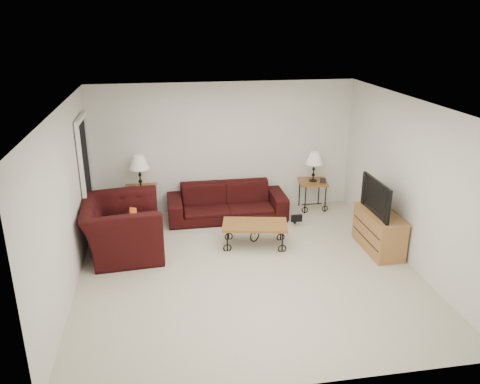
% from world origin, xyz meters
% --- Properties ---
extents(ground, '(5.00, 5.00, 0.00)m').
position_xyz_m(ground, '(0.00, 0.00, 0.00)').
color(ground, '#B8B39D').
rests_on(ground, ground).
extents(wall_back, '(5.00, 0.02, 2.50)m').
position_xyz_m(wall_back, '(0.00, 2.50, 1.25)').
color(wall_back, silver).
rests_on(wall_back, ground).
extents(wall_front, '(5.00, 0.02, 2.50)m').
position_xyz_m(wall_front, '(0.00, -2.50, 1.25)').
color(wall_front, silver).
rests_on(wall_front, ground).
extents(wall_left, '(0.02, 5.00, 2.50)m').
position_xyz_m(wall_left, '(-2.50, 0.00, 1.25)').
color(wall_left, silver).
rests_on(wall_left, ground).
extents(wall_right, '(0.02, 5.00, 2.50)m').
position_xyz_m(wall_right, '(2.50, 0.00, 1.25)').
color(wall_right, silver).
rests_on(wall_right, ground).
extents(ceiling, '(5.00, 5.00, 0.00)m').
position_xyz_m(ceiling, '(0.00, 0.00, 2.50)').
color(ceiling, white).
rests_on(ceiling, wall_back).
extents(doorway, '(0.08, 0.94, 2.04)m').
position_xyz_m(doorway, '(-2.47, 1.65, 1.02)').
color(doorway, black).
rests_on(doorway, ground).
extents(sofa, '(2.22, 0.87, 0.65)m').
position_xyz_m(sofa, '(-0.03, 2.02, 0.32)').
color(sofa, black).
rests_on(sofa, ground).
extents(side_table_left, '(0.59, 0.59, 0.63)m').
position_xyz_m(side_table_left, '(-1.61, 2.20, 0.31)').
color(side_table_left, brown).
rests_on(side_table_left, ground).
extents(side_table_right, '(0.62, 0.62, 0.59)m').
position_xyz_m(side_table_right, '(1.71, 2.20, 0.29)').
color(side_table_right, brown).
rests_on(side_table_right, ground).
extents(lamp_left, '(0.36, 0.36, 0.63)m').
position_xyz_m(lamp_left, '(-1.61, 2.20, 0.94)').
color(lamp_left, black).
rests_on(lamp_left, side_table_left).
extents(lamp_right, '(0.38, 0.38, 0.59)m').
position_xyz_m(lamp_right, '(1.71, 2.20, 0.88)').
color(lamp_right, black).
rests_on(lamp_right, side_table_right).
extents(photo_frame_left, '(0.13, 0.04, 0.10)m').
position_xyz_m(photo_frame_left, '(-1.76, 2.05, 0.68)').
color(photo_frame_left, black).
rests_on(photo_frame_left, side_table_left).
extents(photo_frame_right, '(0.11, 0.06, 0.10)m').
position_xyz_m(photo_frame_right, '(1.86, 2.05, 0.63)').
color(photo_frame_right, black).
rests_on(photo_frame_right, side_table_right).
extents(coffee_table, '(1.15, 0.77, 0.40)m').
position_xyz_m(coffee_table, '(0.26, 0.78, 0.20)').
color(coffee_table, brown).
rests_on(coffee_table, ground).
extents(armchair, '(1.30, 1.46, 0.89)m').
position_xyz_m(armchair, '(-1.88, 0.88, 0.45)').
color(armchair, black).
rests_on(armchair, ground).
extents(throw_pillow, '(0.14, 0.41, 0.40)m').
position_xyz_m(throw_pillow, '(-1.72, 0.83, 0.52)').
color(throw_pillow, '#C75E19').
rests_on(throw_pillow, armchair).
extents(tv_stand, '(0.45, 1.08, 0.65)m').
position_xyz_m(tv_stand, '(2.23, 0.30, 0.32)').
color(tv_stand, '#A1723B').
rests_on(tv_stand, ground).
extents(television, '(0.13, 0.97, 0.56)m').
position_xyz_m(television, '(2.21, 0.30, 0.93)').
color(television, black).
rests_on(television, tv_stand).
extents(backpack, '(0.32, 0.26, 0.39)m').
position_xyz_m(backpack, '(1.17, 1.52, 0.20)').
color(backpack, black).
rests_on(backpack, ground).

